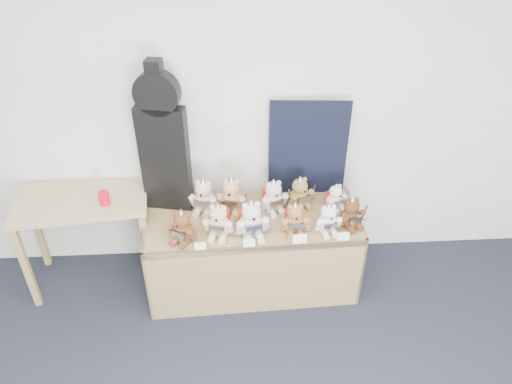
{
  "coord_description": "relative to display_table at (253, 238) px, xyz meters",
  "views": [
    {
      "loc": [
        0.07,
        -0.87,
        3.04
      ],
      "look_at": [
        0.24,
        2.0,
        0.99
      ],
      "focal_mm": 35.0,
      "sensor_mm": 36.0,
      "label": 1
    }
  ],
  "objects": [
    {
      "name": "teddy_back_right",
      "position": [
        0.37,
        0.2,
        0.26
      ],
      "size": [
        0.24,
        0.23,
        0.29
      ],
      "rotation": [
        0.0,
        0.0,
        0.47
      ],
      "color": "olive",
      "rests_on": "display_table"
    },
    {
      "name": "teddy_back_left",
      "position": [
        -0.37,
        0.19,
        0.27
      ],
      "size": [
        0.25,
        0.23,
        0.31
      ],
      "rotation": [
        0.0,
        0.0,
        -0.27
      ],
      "color": "beige",
      "rests_on": "display_table"
    },
    {
      "name": "display_table",
      "position": [
        0.0,
        0.0,
        0.0
      ],
      "size": [
        1.65,
        0.74,
        0.68
      ],
      "rotation": [
        0.0,
        0.0,
        0.04
      ],
      "color": "olive",
      "rests_on": "floor"
    },
    {
      "name": "teddy_front_far_left",
      "position": [
        -0.51,
        -0.16,
        0.26
      ],
      "size": [
        0.22,
        0.22,
        0.28
      ],
      "rotation": [
        0.0,
        0.0,
        -0.42
      ],
      "color": "brown",
      "rests_on": "display_table"
    },
    {
      "name": "navy_board",
      "position": [
        0.44,
        0.38,
        0.55
      ],
      "size": [
        0.6,
        0.06,
        0.81
      ],
      "primitive_type": "cube",
      "rotation": [
        0.0,
        0.0,
        -0.07
      ],
      "color": "black",
      "rests_on": "display_table"
    },
    {
      "name": "teddy_front_centre",
      "position": [
        -0.02,
        -0.13,
        0.28
      ],
      "size": [
        0.27,
        0.24,
        0.33
      ],
      "rotation": [
        0.0,
        0.0,
        0.19
      ],
      "color": "beige",
      "rests_on": "display_table"
    },
    {
      "name": "teddy_back_end",
      "position": [
        0.64,
        0.15,
        0.24
      ],
      "size": [
        0.2,
        0.19,
        0.24
      ],
      "rotation": [
        0.0,
        0.0,
        0.5
      ],
      "color": "white",
      "rests_on": "display_table"
    },
    {
      "name": "teddy_back_centre_left",
      "position": [
        -0.15,
        0.17,
        0.28
      ],
      "size": [
        0.27,
        0.24,
        0.33
      ],
      "rotation": [
        0.0,
        0.0,
        -0.23
      ],
      "color": "tan",
      "rests_on": "display_table"
    },
    {
      "name": "entry_card_c",
      "position": [
        0.32,
        -0.24,
        0.19
      ],
      "size": [
        0.1,
        0.03,
        0.07
      ],
      "primitive_type": "cube",
      "rotation": [
        -0.24,
        0.0,
        0.04
      ],
      "color": "white",
      "rests_on": "display_table"
    },
    {
      "name": "entry_card_a",
      "position": [
        -0.39,
        -0.27,
        0.18
      ],
      "size": [
        0.08,
        0.02,
        0.06
      ],
      "primitive_type": "cube",
      "rotation": [
        -0.24,
        0.0,
        0.04
      ],
      "color": "white",
      "rests_on": "display_table"
    },
    {
      "name": "teddy_front_end",
      "position": [
        0.72,
        -0.07,
        0.26
      ],
      "size": [
        0.23,
        0.22,
        0.28
      ],
      "rotation": [
        0.0,
        0.0,
        0.41
      ],
      "color": "#53311C",
      "rests_on": "display_table"
    },
    {
      "name": "side_table",
      "position": [
        -1.3,
        0.2,
        0.16
      ],
      "size": [
        1.04,
        0.66,
        0.82
      ],
      "rotation": [
        0.0,
        0.0,
        0.12
      ],
      "color": "tan",
      "rests_on": "floor"
    },
    {
      "name": "red_cup",
      "position": [
        -1.09,
        0.11,
        0.34
      ],
      "size": [
        0.08,
        0.08,
        0.11
      ],
      "primitive_type": "cylinder",
      "color": "red",
      "rests_on": "side_table"
    },
    {
      "name": "guitar_case",
      "position": [
        -0.63,
        0.26,
        0.73
      ],
      "size": [
        0.37,
        0.18,
        1.19
      ],
      "rotation": [
        0.0,
        0.0,
        -0.2
      ],
      "color": "black",
      "rests_on": "display_table"
    },
    {
      "name": "teddy_back_centre_right",
      "position": [
        0.17,
        0.16,
        0.26
      ],
      "size": [
        0.25,
        0.22,
        0.29
      ],
      "rotation": [
        0.0,
        0.0,
        0.28
      ],
      "color": "beige",
      "rests_on": "display_table"
    },
    {
      "name": "entry_card_d",
      "position": [
        0.63,
        -0.23,
        0.18
      ],
      "size": [
        0.09,
        0.02,
        0.06
      ],
      "primitive_type": "cube",
      "rotation": [
        -0.24,
        0.0,
        0.04
      ],
      "color": "white",
      "rests_on": "display_table"
    },
    {
      "name": "entry_card_b",
      "position": [
        -0.04,
        -0.26,
        0.18
      ],
      "size": [
        0.09,
        0.02,
        0.06
      ],
      "primitive_type": "cube",
      "rotation": [
        -0.24,
        0.0,
        0.04
      ],
      "color": "white",
      "rests_on": "display_table"
    },
    {
      "name": "teddy_front_right",
      "position": [
        0.29,
        -0.11,
        0.26
      ],
      "size": [
        0.23,
        0.19,
        0.28
      ],
      "rotation": [
        0.0,
        0.0,
        0.03
      ],
      "color": "#976339",
      "rests_on": "display_table"
    },
    {
      "name": "teddy_front_far_right",
      "position": [
        0.54,
        -0.12,
        0.25
      ],
      "size": [
        0.22,
        0.19,
        0.27
      ],
      "rotation": [
        0.0,
        0.0,
        0.15
      ],
      "color": "white",
      "rests_on": "display_table"
    },
    {
      "name": "teddy_front_left",
      "position": [
        -0.25,
        -0.11,
        0.26
      ],
      "size": [
        0.24,
        0.22,
        0.3
      ],
      "rotation": [
        0.0,
        0.0,
        -0.19
      ],
      "color": "beige",
      "rests_on": "display_table"
    },
    {
      "name": "room_shell",
      "position": [
        -0.1,
        0.47,
        0.9
      ],
      "size": [
        6.0,
        6.0,
        6.0
      ],
      "color": "white",
      "rests_on": "floor"
    }
  ]
}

